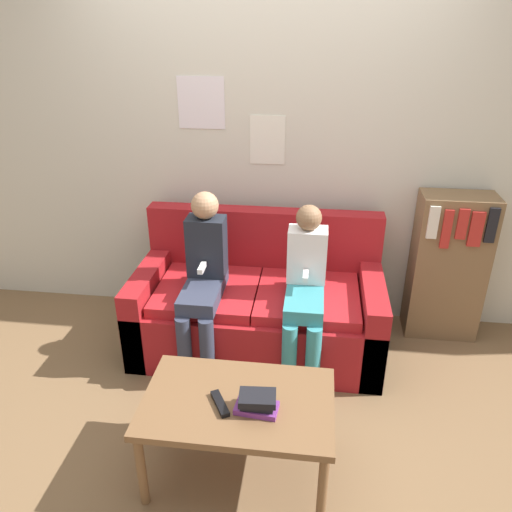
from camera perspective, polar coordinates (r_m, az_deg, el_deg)
name	(u,v)px	position (r m, az deg, el deg)	size (l,w,h in m)	color
ground_plane	(248,393)	(3.15, -0.94, -15.41)	(10.00, 10.00, 0.00)	brown
wall_back	(268,141)	(3.48, 1.37, 12.97)	(8.00, 0.07, 2.60)	beige
couch	(259,307)	(3.40, 0.30, -5.85)	(1.62, 0.82, 0.88)	maroon
coffee_table	(238,408)	(2.47, -2.06, -16.97)	(0.90, 0.57, 0.45)	brown
person_left	(203,274)	(3.12, -6.03, -2.08)	(0.24, 0.56, 1.12)	#33384C
person_right	(305,286)	(3.05, 5.65, -3.40)	(0.24, 0.56, 1.06)	teal
tv_remote	(220,403)	(2.40, -4.13, -16.46)	(0.12, 0.17, 0.02)	black
book_stack	(257,403)	(2.35, 0.14, -16.40)	(0.20, 0.13, 0.09)	#7A3389
bookshelf	(448,266)	(3.66, 21.06, -1.11)	(0.48, 0.28, 1.03)	brown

